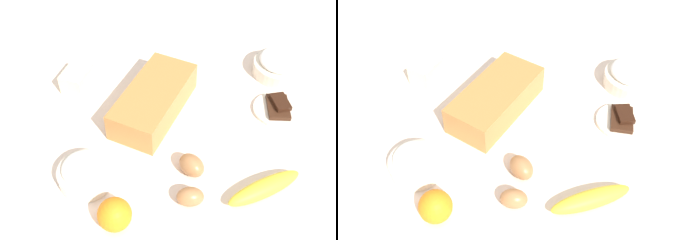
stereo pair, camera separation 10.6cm
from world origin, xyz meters
TOP-DOWN VIEW (x-y plane):
  - ground_plane at (0.00, 0.00)m, footprint 2.40×2.40m
  - loaf_pan at (0.06, 0.05)m, footprint 0.30×0.19m
  - flour_bowl at (-0.19, 0.16)m, footprint 0.13×0.13m
  - sugar_bowl at (0.29, -0.28)m, footprint 0.15×0.15m
  - banana at (-0.15, -0.25)m, footprint 0.15×0.18m
  - orange_fruit at (-0.28, 0.06)m, footprint 0.07×0.07m
  - butter_block at (0.12, 0.28)m, footprint 0.10×0.08m
  - egg_near_butter at (-0.20, -0.09)m, footprint 0.06×0.07m
  - egg_beside_bowl at (-0.12, -0.08)m, footprint 0.08×0.08m
  - chocolate_plate at (0.13, -0.28)m, footprint 0.13×0.13m

SIDE VIEW (x-z plane):
  - ground_plane at x=0.00m, z-range -0.02..0.00m
  - chocolate_plate at x=0.13m, z-range -0.01..0.03m
  - banana at x=-0.15m, z-range 0.00..0.04m
  - egg_near_butter at x=-0.20m, z-range 0.00..0.04m
  - egg_beside_bowl at x=-0.12m, z-range 0.00..0.05m
  - butter_block at x=0.12m, z-range 0.00..0.06m
  - flour_bowl at x=-0.19m, z-range 0.00..0.07m
  - sugar_bowl at x=0.29m, z-range 0.00..0.07m
  - orange_fruit at x=-0.28m, z-range 0.00..0.07m
  - loaf_pan at x=0.06m, z-range 0.00..0.08m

